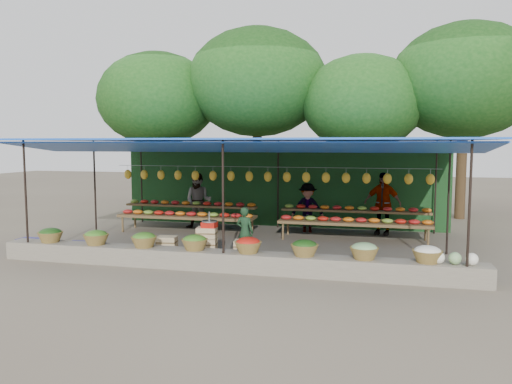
% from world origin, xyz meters
% --- Properties ---
extents(ground, '(60.00, 60.00, 0.00)m').
position_xyz_m(ground, '(0.00, 0.00, 0.00)').
color(ground, brown).
rests_on(ground, ground).
extents(stone_curb, '(10.60, 0.55, 0.40)m').
position_xyz_m(stone_curb, '(0.00, -2.75, 0.20)').
color(stone_curb, '#665E51').
rests_on(stone_curb, ground).
extents(stall_canopy, '(10.80, 6.60, 2.82)m').
position_xyz_m(stall_canopy, '(0.00, 0.06, 2.68)').
color(stall_canopy, black).
rests_on(stall_canopy, ground).
extents(produce_baskets, '(8.98, 0.58, 0.34)m').
position_xyz_m(produce_baskets, '(-0.10, -2.75, 0.56)').
color(produce_baskets, brown).
rests_on(produce_baskets, stone_curb).
extents(netting_backdrop, '(10.60, 0.06, 2.50)m').
position_xyz_m(netting_backdrop, '(0.00, 3.15, 1.25)').
color(netting_backdrop, '#1B4B23').
rests_on(netting_backdrop, ground).
extents(tree_row, '(16.51, 5.50, 7.12)m').
position_xyz_m(tree_row, '(0.50, 6.09, 4.70)').
color(tree_row, '#342013').
rests_on(tree_row, ground).
extents(fruit_table_left, '(4.21, 0.95, 0.93)m').
position_xyz_m(fruit_table_left, '(-2.49, 1.35, 0.61)').
color(fruit_table_left, '#513C20').
rests_on(fruit_table_left, ground).
extents(fruit_table_right, '(4.21, 0.95, 0.93)m').
position_xyz_m(fruit_table_right, '(2.51, 1.35, 0.61)').
color(fruit_table_right, '#513C20').
rests_on(fruit_table_right, ground).
extents(crate_counter, '(2.39, 0.40, 0.77)m').
position_xyz_m(crate_counter, '(-0.72, -1.98, 0.31)').
color(crate_counter, tan).
rests_on(crate_counter, ground).
extents(weighing_scale, '(0.35, 0.35, 0.37)m').
position_xyz_m(weighing_scale, '(-0.63, -1.98, 0.86)').
color(weighing_scale, red).
rests_on(weighing_scale, crate_counter).
extents(vendor_seated, '(0.49, 0.37, 1.20)m').
position_xyz_m(vendor_seated, '(0.07, -1.43, 0.60)').
color(vendor_seated, '#18351D').
rests_on(vendor_seated, ground).
extents(customer_left, '(0.89, 0.71, 1.77)m').
position_xyz_m(customer_left, '(-2.38, 2.00, 0.89)').
color(customer_left, slate).
rests_on(customer_left, ground).
extents(customer_mid, '(1.04, 0.68, 1.50)m').
position_xyz_m(customer_mid, '(1.06, 2.23, 0.75)').
color(customer_mid, slate).
rests_on(customer_mid, ground).
extents(customer_right, '(1.16, 0.69, 1.86)m').
position_xyz_m(customer_right, '(3.27, 2.37, 0.93)').
color(customer_right, slate).
rests_on(customer_right, ground).
extents(blue_crate_front, '(0.52, 0.38, 0.31)m').
position_xyz_m(blue_crate_front, '(-3.96, -2.16, 0.15)').
color(blue_crate_front, navy).
rests_on(blue_crate_front, ground).
extents(blue_crate_back, '(0.54, 0.39, 0.32)m').
position_xyz_m(blue_crate_back, '(-5.35, -2.15, 0.16)').
color(blue_crate_back, navy).
rests_on(blue_crate_back, ground).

